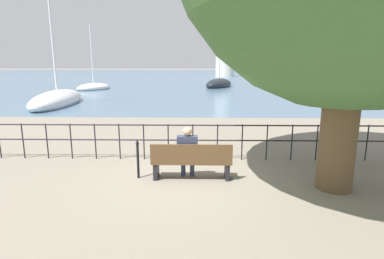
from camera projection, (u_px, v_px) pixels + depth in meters
The scene contains 10 objects.
ground_plane at pixel (192, 178), 7.29m from camera, with size 1000.00×1000.00×0.00m, color gray.
harbor_water at pixel (199, 72), 162.80m from camera, with size 600.00×300.00×0.01m.
park_bench at pixel (191, 162), 7.14m from camera, with size 1.92×0.45×0.90m.
seated_person_left at pixel (187, 150), 7.16m from camera, with size 0.49×0.35×1.28m.
promenade_railing at pixel (193, 136), 8.64m from camera, with size 12.87×0.04×1.05m.
closed_umbrella at pixel (138, 156), 7.20m from camera, with size 0.09×0.09×0.98m.
sailboat_0 at pixel (94, 87), 35.78m from camera, with size 4.14×5.73×7.75m.
sailboat_1 at pixel (58, 100), 21.57m from camera, with size 3.65×9.19×11.55m.
sailboat_2 at pixel (219, 84), 40.05m from camera, with size 5.08×7.40×8.41m.
harbor_lighthouse at pixel (226, 29), 82.76m from camera, with size 5.26×5.26×28.11m.
Camera 1 is at (0.17, -6.90, 2.66)m, focal length 28.00 mm.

